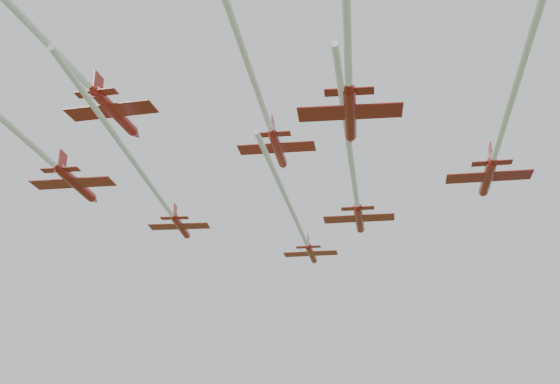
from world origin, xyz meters
The scene contains 7 objects.
jet_lead centered at (-5.90, 6.05, 60.21)m, with size 20.93×44.85×2.41m.
jet_row2_left centered at (-12.42, -15.56, 59.84)m, with size 23.81×43.73×2.37m.
jet_row2_right centered at (7.79, -4.80, 59.75)m, with size 21.10×43.23×2.67m.
jet_row3_left centered at (-14.70, -34.90, 61.66)m, with size 28.78×59.26×2.93m.
jet_row3_mid centered at (6.80, -22.10, 62.69)m, with size 19.69×39.57×2.50m.
jet_row3_right centered at (28.47, -16.61, 59.40)m, with size 26.99×58.27×2.68m.
jet_row4_left centered at (-0.57, -43.05, 62.35)m, with size 21.48×53.22×2.64m.
Camera 1 is at (40.73, -72.61, 31.07)m, focal length 45.00 mm.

